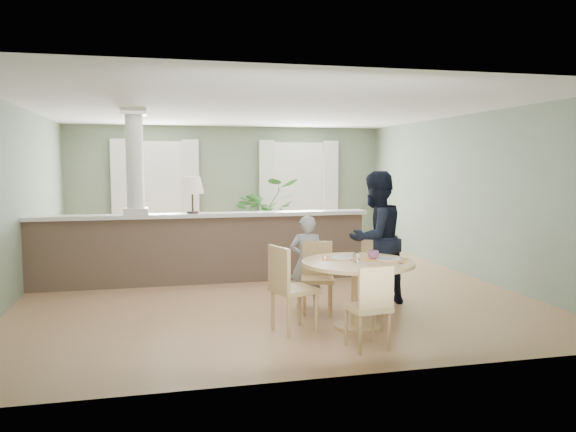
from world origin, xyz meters
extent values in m
plane|color=tan|center=(0.00, 0.00, 0.00)|extent=(8.00, 8.00, 0.00)
cube|color=gray|center=(0.00, 4.00, 1.35)|extent=(7.00, 0.02, 2.70)
cube|color=gray|center=(-3.50, 0.00, 1.35)|extent=(0.02, 8.00, 2.70)
cube|color=gray|center=(3.50, 0.00, 1.35)|extent=(0.02, 8.00, 2.70)
cube|color=gray|center=(0.00, -4.00, 1.35)|extent=(7.00, 0.02, 2.70)
cube|color=white|center=(0.00, 0.00, 2.70)|extent=(7.00, 8.00, 0.02)
cube|color=white|center=(-1.60, 3.97, 1.55)|extent=(1.10, 0.02, 1.50)
cube|color=white|center=(-1.60, 3.94, 1.55)|extent=(1.22, 0.04, 1.62)
cube|color=white|center=(1.60, 3.97, 1.55)|extent=(1.10, 0.02, 1.50)
cube|color=white|center=(1.60, 3.94, 1.55)|extent=(1.22, 0.04, 1.62)
cube|color=silver|center=(-2.35, 3.88, 1.25)|extent=(0.35, 0.10, 2.30)
cube|color=silver|center=(-0.85, 3.88, 1.25)|extent=(0.35, 0.10, 2.30)
cube|color=silver|center=(0.85, 3.88, 1.25)|extent=(0.35, 0.10, 2.30)
cube|color=silver|center=(2.35, 3.88, 1.25)|extent=(0.35, 0.10, 2.30)
cube|color=brown|center=(-0.90, 0.20, 0.53)|extent=(5.20, 0.22, 1.05)
cube|color=white|center=(-0.90, 0.20, 1.08)|extent=(5.32, 0.36, 0.06)
cube|color=white|center=(-1.90, 0.20, 1.16)|extent=(0.36, 0.36, 0.10)
cylinder|color=white|center=(-1.90, 0.20, 1.91)|extent=(0.26, 0.26, 1.39)
cube|color=white|center=(-1.90, 0.20, 2.65)|extent=(0.38, 0.38, 0.10)
cylinder|color=black|center=(-1.05, 0.20, 1.12)|extent=(0.18, 0.18, 0.03)
cylinder|color=black|center=(-1.05, 0.20, 1.28)|extent=(0.03, 0.03, 0.28)
cone|color=white|center=(-1.05, 0.20, 1.55)|extent=(0.36, 0.36, 0.26)
imported|color=#9A7B54|center=(-0.17, 1.58, 0.40)|extent=(2.82, 1.22, 0.81)
imported|color=#336227|center=(0.65, 3.20, 0.79)|extent=(1.69, 1.56, 1.58)
cylinder|color=tan|center=(0.62, -2.64, 0.02)|extent=(0.54, 0.54, 0.04)
cylinder|color=tan|center=(0.62, -2.64, 0.39)|extent=(0.14, 0.14, 0.69)
cylinder|color=tan|center=(0.62, -2.64, 0.76)|extent=(1.28, 1.28, 0.04)
cube|color=red|center=(0.50, -2.40, 0.78)|extent=(0.53, 0.45, 0.01)
cube|color=red|center=(0.97, -2.61, 0.78)|extent=(0.56, 0.54, 0.01)
cylinder|color=white|center=(0.49, -2.43, 0.79)|extent=(0.28, 0.28, 0.01)
cylinder|color=white|center=(0.99, -2.64, 0.79)|extent=(0.28, 0.28, 0.01)
cylinder|color=white|center=(0.60, -2.65, 0.83)|extent=(0.08, 0.08, 0.09)
cube|color=silver|center=(0.41, -2.47, 0.80)|extent=(0.07, 0.18, 0.00)
cube|color=silver|center=(0.31, -2.39, 0.78)|extent=(0.08, 0.22, 0.00)
cylinder|color=white|center=(1.03, -2.89, 0.81)|extent=(0.04, 0.04, 0.07)
cylinder|color=silver|center=(1.03, -2.89, 0.85)|extent=(0.04, 0.04, 0.01)
imported|color=#2659B2|center=(0.84, -2.54, 0.83)|extent=(0.16, 0.16, 0.10)
cube|color=tan|center=(0.35, -1.91, 0.43)|extent=(0.49, 0.49, 0.05)
cylinder|color=tan|center=(0.15, -2.02, 0.21)|extent=(0.04, 0.04, 0.41)
cylinder|color=tan|center=(0.47, -2.11, 0.21)|extent=(0.04, 0.04, 0.41)
cylinder|color=tan|center=(0.24, -1.71, 0.21)|extent=(0.04, 0.04, 0.41)
cylinder|color=tan|center=(0.55, -1.79, 0.21)|extent=(0.04, 0.04, 0.41)
cube|color=tan|center=(0.40, -1.73, 0.67)|extent=(0.38, 0.14, 0.44)
cube|color=tan|center=(1.07, -2.00, 0.43)|extent=(0.55, 0.55, 0.05)
cylinder|color=tan|center=(0.84, -2.05, 0.21)|extent=(0.04, 0.04, 0.41)
cylinder|color=tan|center=(1.12, -2.22, 0.21)|extent=(0.04, 0.04, 0.41)
cylinder|color=tan|center=(1.01, -1.78, 0.21)|extent=(0.04, 0.04, 0.41)
cylinder|color=tan|center=(1.29, -1.95, 0.21)|extent=(0.04, 0.04, 0.41)
cube|color=tan|center=(1.16, -1.85, 0.67)|extent=(0.35, 0.23, 0.44)
cube|color=tan|center=(0.47, -3.33, 0.42)|extent=(0.44, 0.44, 0.05)
cylinder|color=tan|center=(0.61, -3.16, 0.20)|extent=(0.04, 0.04, 0.40)
cylinder|color=tan|center=(0.29, -3.19, 0.20)|extent=(0.04, 0.04, 0.40)
cylinder|color=tan|center=(0.64, -3.47, 0.20)|extent=(0.04, 0.04, 0.40)
cylinder|color=tan|center=(0.33, -3.51, 0.20)|extent=(0.04, 0.04, 0.40)
cube|color=tan|center=(0.49, -3.51, 0.66)|extent=(0.38, 0.08, 0.43)
cube|color=tan|center=(-0.11, -2.58, 0.47)|extent=(0.56, 0.56, 0.05)
cylinder|color=tan|center=(0.11, -2.70, 0.23)|extent=(0.04, 0.04, 0.45)
cylinder|color=tan|center=(0.00, -2.36, 0.23)|extent=(0.04, 0.04, 0.45)
cylinder|color=tan|center=(-0.23, -2.81, 0.23)|extent=(0.04, 0.04, 0.45)
cylinder|color=tan|center=(-0.34, -2.47, 0.23)|extent=(0.04, 0.04, 0.45)
cube|color=tan|center=(-0.30, -2.65, 0.73)|extent=(0.17, 0.41, 0.48)
imported|color=#939398|center=(0.30, -1.59, 0.61)|extent=(0.50, 0.39, 1.21)
imported|color=black|center=(1.22, -1.69, 0.89)|extent=(1.07, 0.97, 1.78)
camera|label=1|loc=(-1.60, -8.58, 1.89)|focal=35.00mm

